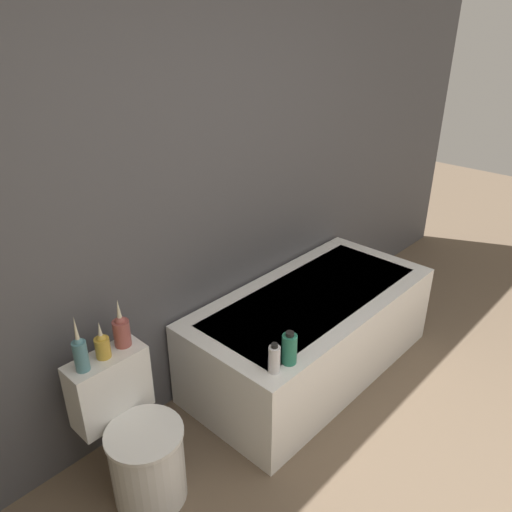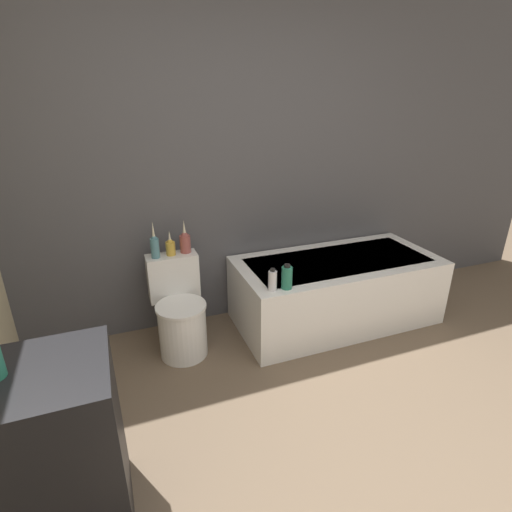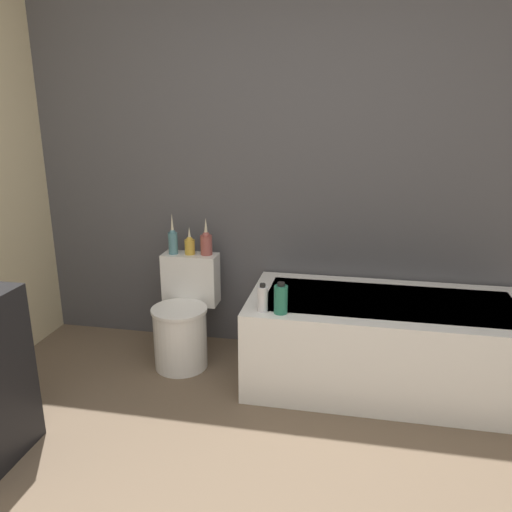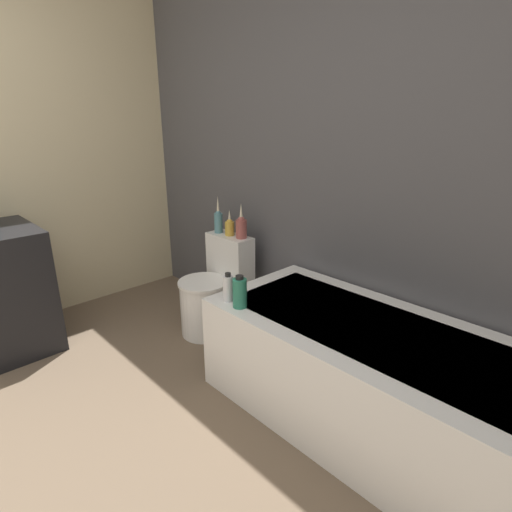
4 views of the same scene
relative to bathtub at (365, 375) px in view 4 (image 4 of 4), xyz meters
name	(u,v)px [view 4 (image 4 of 4)]	position (x,y,z in m)	size (l,w,h in m)	color
wall_back_tiled	(315,152)	(-0.73, 0.44, 1.02)	(6.40, 0.06, 2.60)	#4C4C51
bathtub	(365,375)	(0.00, 0.00, 0.00)	(1.65, 0.78, 0.55)	white
toilet	(212,292)	(-1.29, 0.04, 0.02)	(0.37, 0.51, 0.70)	white
vanity_counter	(4,290)	(-2.08, -1.09, 0.14)	(0.65, 0.49, 0.83)	black
vase_gold	(218,220)	(-1.40, 0.21, 0.51)	(0.06, 0.06, 0.28)	teal
vase_silver	(230,227)	(-1.29, 0.22, 0.48)	(0.07, 0.07, 0.19)	gold
vase_bronze	(241,226)	(-1.18, 0.23, 0.50)	(0.08, 0.08, 0.25)	#994C47
shampoo_bottle_tall	(228,288)	(-0.70, -0.30, 0.34)	(0.06, 0.06, 0.16)	silver
shampoo_bottle_short	(240,293)	(-0.60, -0.30, 0.35)	(0.08, 0.08, 0.18)	#267259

